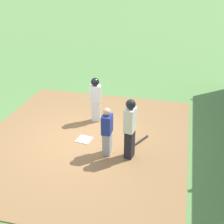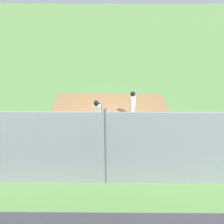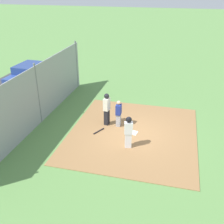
{
  "view_description": "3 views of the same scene",
  "coord_description": "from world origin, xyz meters",
  "px_view_note": "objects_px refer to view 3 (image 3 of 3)",
  "views": [
    {
      "loc": [
        -7.71,
        -2.78,
        5.06
      ],
      "look_at": [
        0.43,
        -0.8,
        0.89
      ],
      "focal_mm": 48.46,
      "sensor_mm": 36.0,
      "label": 1
    },
    {
      "loc": [
        0.28,
        -12.33,
        7.15
      ],
      "look_at": [
        0.19,
        -0.53,
        0.62
      ],
      "focal_mm": 39.21,
      "sensor_mm": 36.0,
      "label": 2
    },
    {
      "loc": [
        11.9,
        1.9,
        7.14
      ],
      "look_at": [
        -0.19,
        -1.16,
        1.0
      ],
      "focal_mm": 43.19,
      "sensor_mm": 36.0,
      "label": 3
    }
  ],
  "objects_px": {
    "umpire": "(107,108)",
    "parked_car_blue": "(29,73)",
    "catcher": "(119,113)",
    "runner": "(128,130)",
    "baseball_bat": "(99,131)",
    "home_plate": "(133,133)"
  },
  "relations": [
    {
      "from": "baseball_bat",
      "to": "parked_car_blue",
      "type": "xyz_separation_m",
      "value": [
        -6.22,
        -7.53,
        0.55
      ]
    },
    {
      "from": "umpire",
      "to": "parked_car_blue",
      "type": "bearing_deg",
      "value": 155.5
    },
    {
      "from": "runner",
      "to": "parked_car_blue",
      "type": "xyz_separation_m",
      "value": [
        -7.24,
        -9.29,
        -0.32
      ]
    },
    {
      "from": "umpire",
      "to": "parked_car_blue",
      "type": "xyz_separation_m",
      "value": [
        -5.33,
        -7.73,
        -0.37
      ]
    },
    {
      "from": "baseball_bat",
      "to": "runner",
      "type": "bearing_deg",
      "value": -93.41
    },
    {
      "from": "umpire",
      "to": "baseball_bat",
      "type": "height_order",
      "value": "umpire"
    },
    {
      "from": "umpire",
      "to": "runner",
      "type": "height_order",
      "value": "umpire"
    },
    {
      "from": "catcher",
      "to": "parked_car_blue",
      "type": "height_order",
      "value": "catcher"
    },
    {
      "from": "home_plate",
      "to": "runner",
      "type": "height_order",
      "value": "runner"
    },
    {
      "from": "umpire",
      "to": "parked_car_blue",
      "type": "distance_m",
      "value": 9.4
    },
    {
      "from": "umpire",
      "to": "baseball_bat",
      "type": "distance_m",
      "value": 1.3
    },
    {
      "from": "home_plate",
      "to": "runner",
      "type": "distance_m",
      "value": 1.61
    },
    {
      "from": "parked_car_blue",
      "to": "home_plate",
      "type": "bearing_deg",
      "value": 60.36
    },
    {
      "from": "home_plate",
      "to": "catcher",
      "type": "height_order",
      "value": "catcher"
    },
    {
      "from": "catcher",
      "to": "umpire",
      "type": "bearing_deg",
      "value": 179.31
    },
    {
      "from": "home_plate",
      "to": "parked_car_blue",
      "type": "relative_size",
      "value": 0.1
    },
    {
      "from": "home_plate",
      "to": "baseball_bat",
      "type": "bearing_deg",
      "value": -79.61
    },
    {
      "from": "runner",
      "to": "baseball_bat",
      "type": "distance_m",
      "value": 2.21
    },
    {
      "from": "runner",
      "to": "baseball_bat",
      "type": "height_order",
      "value": "runner"
    },
    {
      "from": "parked_car_blue",
      "to": "catcher",
      "type": "bearing_deg",
      "value": 60.3
    },
    {
      "from": "umpire",
      "to": "baseball_bat",
      "type": "relative_size",
      "value": 2.39
    },
    {
      "from": "catcher",
      "to": "parked_car_blue",
      "type": "distance_m",
      "value": 9.94
    }
  ]
}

